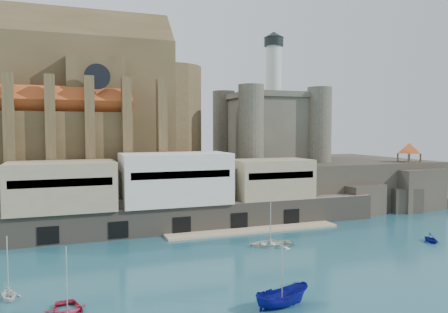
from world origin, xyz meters
TOP-DOWN VIEW (x-y plane):
  - ground at (0.00, 0.00)m, footprint 300.00×300.00m
  - promontory at (-0.19, 39.37)m, footprint 100.00×36.00m
  - quay at (-10.19, 23.07)m, footprint 70.00×12.00m
  - church at (-24.13, 41.85)m, footprint 47.00×25.93m
  - castle_keep at (16.08, 41.08)m, footprint 21.20×21.20m
  - rock_outcrop at (42.00, 25.84)m, footprint 14.50×10.50m
  - pavilion at (42.00, 26.00)m, footprint 6.40×6.40m
  - boat_2 at (-8.22, -11.61)m, footprint 2.57×2.52m
  - boat_4 at (-33.08, -0.51)m, footprint 3.14×2.36m
  - boat_6 at (0.43, 8.47)m, footprint 1.97×4.74m
  - boat_7 at (24.12, 2.14)m, footprint 3.09×2.28m

SIDE VIEW (x-z plane):
  - ground at x=0.00m, z-range 0.00..0.00m
  - boat_2 at x=-8.22m, z-range -2.95..2.95m
  - boat_4 at x=-33.08m, z-range -1.62..1.62m
  - boat_6 at x=0.43m, z-range -3.22..3.22m
  - boat_7 at x=24.12m, z-range -1.61..1.61m
  - rock_outcrop at x=42.00m, z-range -0.33..8.37m
  - promontory at x=-0.19m, z-range -0.08..9.92m
  - quay at x=-10.19m, z-range -0.46..12.59m
  - pavilion at x=42.00m, z-range 10.03..15.43m
  - castle_keep at x=16.08m, z-range 3.66..32.96m
  - church at x=-24.13m, z-range 6.88..37.38m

